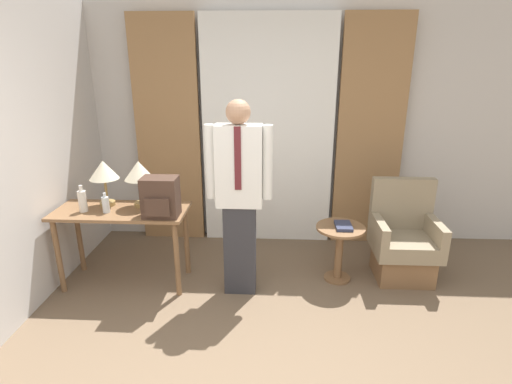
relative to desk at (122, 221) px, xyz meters
name	(u,v)px	position (x,y,z in m)	size (l,w,h in m)	color
wall_back	(268,127)	(1.35, 1.21, 0.70)	(10.00, 0.06, 2.70)	beige
curtain_sheer_center	(268,134)	(1.35, 1.08, 0.64)	(1.48, 0.06, 2.58)	white
curtain_drape_left	(168,134)	(0.20, 1.08, 0.64)	(0.73, 0.06, 2.58)	#997047
curtain_drape_right	(370,135)	(2.50, 1.08, 0.64)	(0.73, 0.06, 2.58)	#997047
desk	(122,221)	(0.00, 0.00, 0.00)	(1.23, 0.53, 0.77)	brown
table_lamp_left	(104,172)	(-0.17, 0.11, 0.45)	(0.27, 0.27, 0.44)	#9E7F47
table_lamp_right	(139,173)	(0.17, 0.11, 0.45)	(0.27, 0.27, 0.44)	#9E7F47
bottle_near_edge	(83,201)	(-0.33, -0.06, 0.22)	(0.08, 0.08, 0.25)	silver
bottle_by_lamp	(106,204)	(-0.10, -0.07, 0.20)	(0.06, 0.06, 0.19)	silver
backpack	(160,197)	(0.43, -0.14, 0.30)	(0.31, 0.24, 0.36)	#422D23
person	(239,192)	(1.13, -0.10, 0.35)	(0.58, 0.21, 1.80)	#2D2D33
armchair	(403,243)	(2.73, 0.26, -0.29)	(0.62, 0.57, 0.98)	brown
side_table	(339,244)	(2.08, 0.15, -0.26)	(0.47, 0.47, 0.57)	brown
book	(343,226)	(2.11, 0.14, -0.06)	(0.15, 0.23, 0.03)	#2D334C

